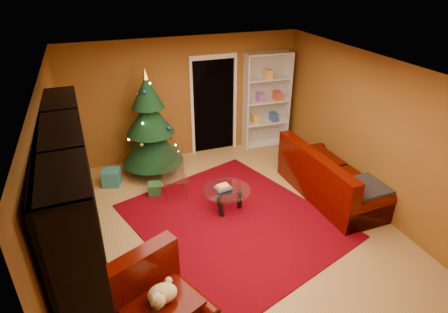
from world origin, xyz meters
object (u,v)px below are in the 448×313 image
object	(u,v)px
rug	(233,220)
gift_box_green	(155,189)
white_bookshelf	(267,101)
sofa	(333,173)
armchair	(163,311)
gift_box_teal	(112,177)
acrylic_chair	(174,177)
christmas_tree	(150,125)
dog	(162,294)
media_unit	(78,219)
coffee_table	(227,199)

from	to	relation	value
rug	gift_box_green	xyz separation A→B (m)	(-1.09, 1.27, 0.11)
white_bookshelf	sofa	xyz separation A→B (m)	(0.21, -2.42, -0.61)
white_bookshelf	armchair	size ratio (longest dim) A/B	2.13
gift_box_teal	sofa	size ratio (longest dim) A/B	0.14
armchair	acrylic_chair	world-z (taller)	acrylic_chair
rug	gift_box_green	distance (m)	1.68
christmas_tree	dog	xyz separation A→B (m)	(-0.57, -3.83, -0.45)
gift_box_green	white_bookshelf	size ratio (longest dim) A/B	0.10
media_unit	sofa	size ratio (longest dim) A/B	1.38
gift_box_teal	sofa	distance (m)	4.22
media_unit	dog	distance (m)	1.35
gift_box_green	armchair	world-z (taller)	armchair
armchair	rug	bearing A→B (deg)	24.07
christmas_tree	gift_box_green	world-z (taller)	christmas_tree
white_bookshelf	sofa	distance (m)	2.51
gift_box_green	coffee_table	size ratio (longest dim) A/B	0.28
gift_box_teal	acrylic_chair	world-z (taller)	acrylic_chair
coffee_table	acrylic_chair	bearing A→B (deg)	137.45
white_bookshelf	gift_box_teal	bearing A→B (deg)	-167.26
media_unit	gift_box_green	xyz separation A→B (m)	(1.21, 2.04, -1.06)
media_unit	sofa	xyz separation A→B (m)	(4.29, 0.90, -0.70)
acrylic_chair	white_bookshelf	bearing A→B (deg)	34.49
sofa	coffee_table	distance (m)	2.01
dog	rug	bearing A→B (deg)	23.43
media_unit	gift_box_green	bearing A→B (deg)	57.05
gift_box_teal	christmas_tree	bearing A→B (deg)	13.52
media_unit	christmas_tree	bearing A→B (deg)	62.61
christmas_tree	coffee_table	world-z (taller)	christmas_tree
armchair	dog	size ratio (longest dim) A/B	2.64
media_unit	white_bookshelf	bearing A→B (deg)	36.85
christmas_tree	gift_box_teal	world-z (taller)	christmas_tree
media_unit	acrylic_chair	distance (m)	2.52
sofa	acrylic_chair	distance (m)	2.89
gift_box_green	dog	distance (m)	3.06
rug	white_bookshelf	bearing A→B (deg)	55.04
media_unit	dog	bearing A→B (deg)	-52.53
rug	white_bookshelf	xyz separation A→B (m)	(1.79, 2.55, 1.08)
gift_box_teal	coffee_table	world-z (taller)	coffee_table
media_unit	christmas_tree	world-z (taller)	media_unit
dog	coffee_table	distance (m)	2.61
white_bookshelf	dog	size ratio (longest dim) A/B	5.60
dog	sofa	world-z (taller)	sofa
media_unit	gift_box_teal	world-z (taller)	media_unit
christmas_tree	dog	bearing A→B (deg)	-98.46
acrylic_chair	sofa	bearing A→B (deg)	-14.78
media_unit	white_bookshelf	size ratio (longest dim) A/B	1.37
gift_box_teal	acrylic_chair	bearing A→B (deg)	-38.50
rug	sofa	xyz separation A→B (m)	(1.99, 0.13, 0.47)
rug	sofa	bearing A→B (deg)	3.69
sofa	christmas_tree	bearing A→B (deg)	54.18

